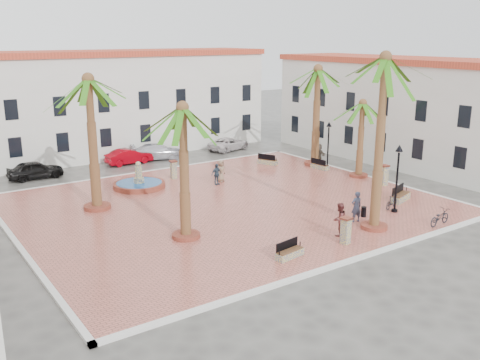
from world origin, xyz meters
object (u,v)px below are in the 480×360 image
(lamppost_s, at_px, (398,167))
(car_white, at_px, (229,144))
(litter_bin, at_px, (364,212))
(cyclist_b, at_px, (339,219))
(pedestrian_fountain_b, at_px, (217,174))
(palm_s, at_px, (384,75))
(bench_se, at_px, (401,197))
(bollard_se, at_px, (346,230))
(lamppost_e, at_px, (328,137))
(pedestrian_east, at_px, (319,154))
(bench_s, at_px, (290,253))
(pedestrian_fountain_a, at_px, (221,171))
(pedestrian_north, at_px, (172,166))
(car_silver, at_px, (159,152))
(palm_nw, at_px, (89,94))
(car_black, at_px, (35,170))
(palm_sw, at_px, (183,123))
(fountain, at_px, (139,184))
(palm_ne, at_px, (318,80))
(bollard_e, at_px, (384,175))
(bench_ne, at_px, (268,161))
(bollard_n, at_px, (173,169))
(bench_e, at_px, (320,166))
(bicycle_b, at_px, (392,202))
(car_red, at_px, (129,156))
(bicycle_a, at_px, (440,217))
(palm_e, at_px, (362,112))

(lamppost_s, distance_m, car_white, 22.25)
(lamppost_s, bearing_deg, litter_bin, 168.64)
(cyclist_b, height_order, car_white, cyclist_b)
(pedestrian_fountain_b, bearing_deg, palm_s, -86.87)
(bench_se, height_order, bollard_se, bollard_se)
(lamppost_e, relative_size, pedestrian_east, 2.18)
(bollard_se, xyz_separation_m, car_white, (8.47, 24.06, -0.29))
(bench_s, relative_size, litter_bin, 2.71)
(litter_bin, distance_m, pedestrian_fountain_a, 12.07)
(pedestrian_north, xyz_separation_m, car_silver, (2.13, 6.73, -0.28))
(lamppost_e, xyz_separation_m, litter_bin, (-6.42, -9.95, -2.37))
(litter_bin, bearing_deg, palm_nw, 140.17)
(bench_s, bearing_deg, pedestrian_east, 34.61)
(pedestrian_east, xyz_separation_m, car_silver, (-9.99, 10.21, -0.36))
(car_black, bearing_deg, palm_sw, -168.26)
(bench_se, distance_m, bollard_se, 9.17)
(fountain, bearing_deg, pedestrian_east, -7.74)
(palm_ne, height_order, pedestrian_east, palm_ne)
(palm_sw, bearing_deg, bollard_e, 3.39)
(palm_sw, bearing_deg, car_silver, 67.98)
(bench_s, distance_m, pedestrian_fountain_b, 14.10)
(bench_s, xyz_separation_m, car_white, (12.08, 23.81, 0.23))
(bench_ne, bearing_deg, pedestrian_north, 58.85)
(pedestrian_fountain_a, bearing_deg, bench_s, -136.22)
(car_black, bearing_deg, bench_se, -136.59)
(palm_ne, relative_size, bollard_n, 5.90)
(palm_nw, bearing_deg, bench_e, -0.78)
(palm_s, distance_m, bicycle_b, 9.18)
(bollard_n, relative_size, car_red, 0.35)
(car_white, bearing_deg, palm_s, 152.15)
(pedestrian_fountain_b, xyz_separation_m, pedestrian_north, (-1.60, 3.91, 0.04))
(bench_ne, bearing_deg, bench_e, -171.36)
(cyclist_b, bearing_deg, pedestrian_fountain_b, -98.00)
(bicycle_b, bearing_deg, bollard_e, -57.82)
(car_red, bearing_deg, palm_nw, 145.21)
(bollard_se, bearing_deg, palm_sw, 139.44)
(bollard_se, height_order, pedestrian_east, pedestrian_east)
(fountain, distance_m, lamppost_e, 15.63)
(car_silver, xyz_separation_m, car_white, (7.38, -0.29, -0.08))
(palm_nw, bearing_deg, pedestrian_fountain_b, 3.20)
(palm_ne, distance_m, bench_se, 13.07)
(bollard_se, bearing_deg, bicycle_a, -8.93)
(bicycle_b, bearing_deg, car_silver, 0.80)
(bollard_e, relative_size, car_red, 0.38)
(bench_s, xyz_separation_m, car_silver, (4.69, 24.09, 0.31))
(palm_e, xyz_separation_m, car_black, (-20.83, 14.19, -4.46))
(palm_nw, height_order, pedestrian_fountain_b, palm_nw)
(bench_e, xyz_separation_m, pedestrian_north, (-11.15, 4.69, 0.58))
(palm_e, bearing_deg, litter_bin, -134.88)
(bollard_e, distance_m, car_black, 26.62)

